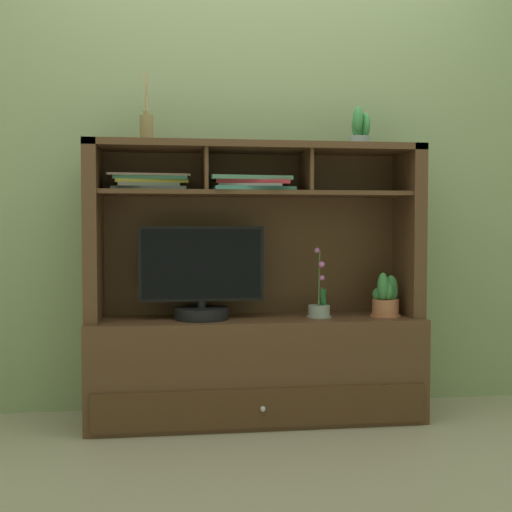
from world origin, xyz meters
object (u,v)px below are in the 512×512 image
Objects in this scene: potted_succulent at (360,129)px; magazine_stack_centre at (149,182)px; diffuser_bottle at (147,128)px; tv_monitor at (202,280)px; potted_fern at (386,298)px; magazine_stack_left at (251,184)px; media_console at (256,336)px; potted_orchid at (319,307)px.

magazine_stack_centre is at bearing -179.15° from potted_succulent.
diffuser_bottle is (-0.01, 0.01, 0.24)m from magazine_stack_centre.
tv_monitor is 1.01m from potted_succulent.
potted_fern is at bearing -3.46° from diffuser_bottle.
magazine_stack_left reaches higher than potted_fern.
magazine_stack_left is (-0.03, -0.05, 0.69)m from media_console.
diffuser_bottle is at bearing -179.74° from potted_succulent.
diffuser_bottle reaches higher than magazine_stack_left.
tv_monitor is at bearing 179.24° from potted_orchid.
magazine_stack_centre reaches higher than magazine_stack_left.
potted_succulent reaches higher than potted_fern.
magazine_stack_centre is (-0.45, 0.05, 0.01)m from magazine_stack_left.
potted_orchid is 0.86× the size of magazine_stack_centre.
media_console reaches higher than tv_monitor.
tv_monitor is at bearing -171.20° from media_console.
media_console is at bearing 0.05° from magazine_stack_centre.
potted_orchid is 0.31m from potted_fern.
media_console is 0.36m from tv_monitor.
potted_succulent is at bearing 16.32° from potted_orchid.
potted_fern is (0.31, -0.01, 0.04)m from potted_orchid.
potted_orchid is at bearing -3.39° from magazine_stack_centre.
magazine_stack_left is 1.25× the size of diffuser_bottle.
magazine_stack_centre reaches higher than tv_monitor.
media_console reaches higher than potted_orchid.
diffuser_bottle is (-0.78, 0.06, 0.81)m from potted_orchid.
media_console reaches higher than magazine_stack_centre.
magazine_stack_centre reaches higher than potted_fern.
potted_fern is (0.60, -0.06, 0.17)m from media_console.
diffuser_bottle reaches higher than magazine_stack_centre.
magazine_stack_left is at bearing -179.92° from potted_orchid.
media_console is 4.74× the size of potted_orchid.
diffuser_bottle is 0.98m from potted_succulent.
magazine_stack_left is at bearing -121.89° from media_console.
potted_succulent is (0.98, 0.00, 0.01)m from diffuser_bottle.
tv_monitor is 0.55m from potted_orchid.
media_console is at bearing 170.97° from potted_orchid.
tv_monitor is 2.72× the size of potted_fern.
potted_succulent is at bearing 146.49° from potted_fern.
potted_fern is at bearing -2.97° from magazine_stack_centre.
magazine_stack_left is 0.58m from potted_succulent.
media_console is 0.62m from potted_fern.
media_console reaches higher than magazine_stack_left.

